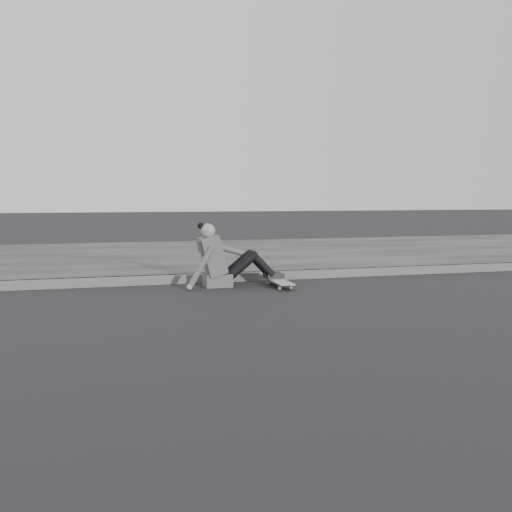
% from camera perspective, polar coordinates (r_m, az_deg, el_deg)
% --- Properties ---
extents(ground, '(80.00, 80.00, 0.00)m').
position_cam_1_polar(ground, '(5.99, 7.51, -5.86)').
color(ground, black).
rests_on(ground, ground).
extents(curb, '(24.00, 0.16, 0.12)m').
position_cam_1_polar(curb, '(8.38, 0.74, -1.99)').
color(curb, '#555555').
rests_on(curb, ground).
extents(sidewalk, '(24.00, 6.00, 0.12)m').
position_cam_1_polar(sidewalk, '(11.30, -3.44, 0.07)').
color(sidewalk, '#353535').
rests_on(sidewalk, ground).
extents(skateboard, '(0.20, 0.78, 0.09)m').
position_cam_1_polar(skateboard, '(7.75, 2.32, -2.57)').
color(skateboard, '#979792').
rests_on(skateboard, ground).
extents(seated_woman, '(1.38, 0.46, 0.88)m').
position_cam_1_polar(seated_woman, '(7.77, -3.39, -0.40)').
color(seated_woman, '#4D4D4F').
rests_on(seated_woman, ground).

